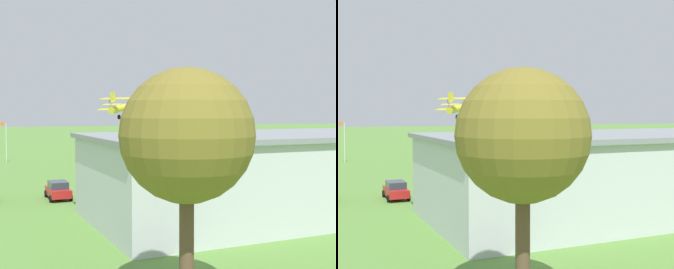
% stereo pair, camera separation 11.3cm
% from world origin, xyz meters
% --- Properties ---
extents(ground_plane, '(400.00, 400.00, 0.00)m').
position_xyz_m(ground_plane, '(0.00, 0.00, 0.00)').
color(ground_plane, '#568438').
extents(hangar, '(36.88, 15.77, 6.33)m').
position_xyz_m(hangar, '(0.07, 32.17, 3.18)').
color(hangar, silver).
rests_on(hangar, ground_plane).
extents(biplane, '(7.64, 7.65, 3.65)m').
position_xyz_m(biplane, '(7.18, 1.98, 8.75)').
color(biplane, yellow).
extents(car_red, '(2.12, 4.14, 1.64)m').
position_xyz_m(car_red, '(18.70, 20.11, 0.84)').
color(car_red, red).
rests_on(car_red, ground_plane).
extents(person_beside_truck, '(0.53, 0.53, 1.75)m').
position_xyz_m(person_beside_truck, '(-12.37, 14.70, 0.88)').
color(person_beside_truck, '#3F3F47').
rests_on(person_beside_truck, ground_plane).
extents(person_watching_takeoff, '(0.52, 0.52, 1.75)m').
position_xyz_m(person_watching_takeoff, '(-13.00, 17.81, 0.88)').
color(person_watching_takeoff, navy).
rests_on(person_watching_takeoff, ground_plane).
extents(tree_near_perimeter_road, '(5.33, 5.33, 9.74)m').
position_xyz_m(tree_near_perimeter_road, '(17.47, 46.83, 7.02)').
color(tree_near_perimeter_road, brown).
rests_on(tree_near_perimeter_road, ground_plane).
extents(windsock, '(1.24, 1.42, 6.46)m').
position_xyz_m(windsock, '(22.46, -13.86, 5.67)').
color(windsock, silver).
rests_on(windsock, ground_plane).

